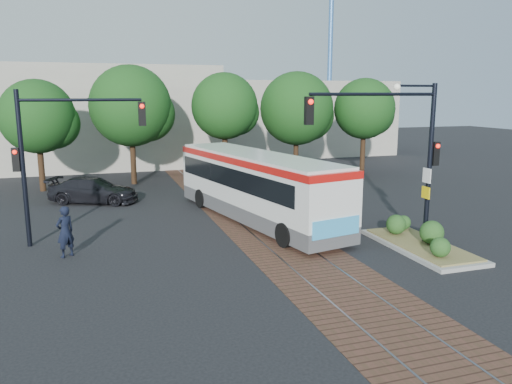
% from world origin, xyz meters
% --- Properties ---
extents(ground, '(120.00, 120.00, 0.00)m').
position_xyz_m(ground, '(0.00, 0.00, 0.00)').
color(ground, black).
rests_on(ground, ground).
extents(trackbed, '(3.60, 40.00, 0.02)m').
position_xyz_m(trackbed, '(0.00, 4.00, 0.01)').
color(trackbed, brown).
rests_on(trackbed, ground).
extents(tree_row, '(26.40, 5.60, 7.67)m').
position_xyz_m(tree_row, '(1.21, 16.42, 4.85)').
color(tree_row, '#382314').
rests_on(tree_row, ground).
extents(warehouses, '(40.00, 13.00, 8.00)m').
position_xyz_m(warehouses, '(-0.53, 28.75, 3.81)').
color(warehouses, '#ADA899').
rests_on(warehouses, ground).
extents(crane, '(8.00, 0.50, 18.00)m').
position_xyz_m(crane, '(18.00, 34.00, 10.88)').
color(crane, '#3F72B2').
rests_on(crane, ground).
extents(city_bus, '(4.87, 11.97, 3.14)m').
position_xyz_m(city_bus, '(0.13, 5.15, 1.75)').
color(city_bus, '#49494C').
rests_on(city_bus, ground).
extents(traffic_island, '(2.20, 5.20, 1.13)m').
position_xyz_m(traffic_island, '(4.82, -0.90, 0.33)').
color(traffic_island, gray).
rests_on(traffic_island, ground).
extents(signal_pole_main, '(5.49, 0.46, 6.00)m').
position_xyz_m(signal_pole_main, '(3.86, -0.81, 4.16)').
color(signal_pole_main, black).
rests_on(signal_pole_main, ground).
extents(signal_pole_left, '(4.99, 0.34, 6.00)m').
position_xyz_m(signal_pole_left, '(-8.37, 4.00, 3.86)').
color(signal_pole_left, black).
rests_on(signal_pole_left, ground).
extents(officer, '(0.82, 0.76, 1.88)m').
position_xyz_m(officer, '(-8.07, 2.16, 0.94)').
color(officer, black).
rests_on(officer, ground).
extents(parked_car, '(5.15, 3.68, 1.39)m').
position_xyz_m(parked_car, '(-7.06, 11.53, 0.69)').
color(parked_car, black).
rests_on(parked_car, ground).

